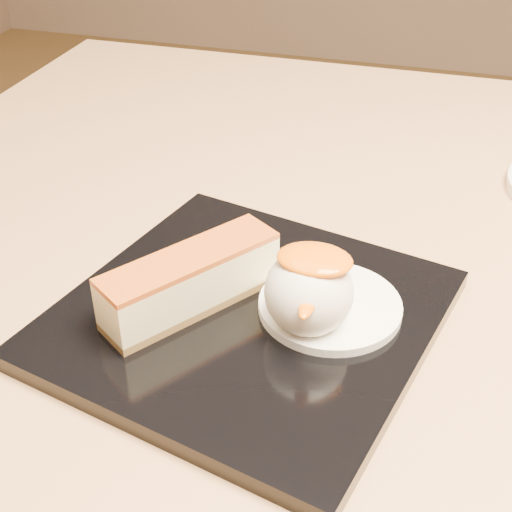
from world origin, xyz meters
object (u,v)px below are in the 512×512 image
(table, at_px, (311,397))
(dessert_plate, at_px, (247,317))
(ice_cream_scoop, at_px, (309,292))
(cheesecake, at_px, (191,281))

(table, height_order, dessert_plate, dessert_plate)
(table, relative_size, ice_cream_scoop, 14.98)
(dessert_plate, bearing_deg, ice_cream_scoop, -7.13)
(dessert_plate, height_order, cheesecake, cheesecake)
(dessert_plate, bearing_deg, table, 75.43)
(dessert_plate, relative_size, ice_cream_scoop, 4.12)
(dessert_plate, relative_size, cheesecake, 1.91)
(dessert_plate, xyz_separation_m, ice_cream_scoop, (0.04, -0.01, 0.03))
(dessert_plate, xyz_separation_m, cheesecake, (-0.04, -0.01, 0.03))
(cheesecake, relative_size, ice_cream_scoop, 2.15)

